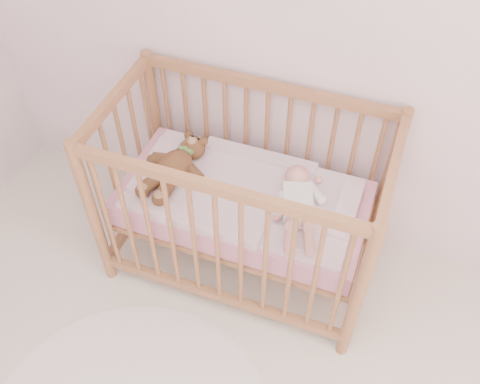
% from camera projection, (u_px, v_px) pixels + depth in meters
% --- Properties ---
extents(wall_back, '(4.00, 0.02, 2.70)m').
position_uv_depth(wall_back, '(365.00, 21.00, 2.20)').
color(wall_back, white).
rests_on(wall_back, floor).
extents(crib, '(1.36, 0.76, 1.00)m').
position_uv_depth(crib, '(243.00, 201.00, 2.67)').
color(crib, '#A46845').
rests_on(crib, floor).
extents(mattress, '(1.22, 0.62, 0.13)m').
position_uv_depth(mattress, '(243.00, 203.00, 2.68)').
color(mattress, pink).
rests_on(mattress, crib).
extents(blanket, '(1.10, 0.58, 0.06)m').
position_uv_depth(blanket, '(243.00, 193.00, 2.63)').
color(blanket, pink).
rests_on(blanket, mattress).
extents(baby, '(0.41, 0.59, 0.13)m').
position_uv_depth(baby, '(298.00, 201.00, 2.49)').
color(baby, white).
rests_on(baby, blanket).
extents(teddy_bear, '(0.43, 0.55, 0.14)m').
position_uv_depth(teddy_bear, '(174.00, 166.00, 2.63)').
color(teddy_bear, brown).
rests_on(teddy_bear, blanket).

